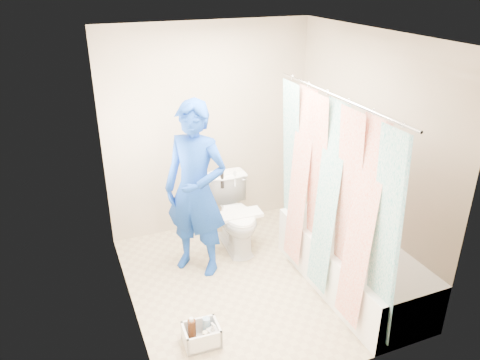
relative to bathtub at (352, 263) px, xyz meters
name	(u,v)px	position (x,y,z in m)	size (l,w,h in m)	color
floor	(254,281)	(-0.85, 0.43, -0.27)	(2.60, 2.60, 0.00)	tan
ceiling	(258,35)	(-0.85, 0.43, 2.13)	(2.40, 2.60, 0.02)	white
wall_back	(209,130)	(-0.85, 1.73, 0.93)	(2.40, 0.02, 2.40)	#BEA892
wall_front	(334,245)	(-0.85, -0.88, 0.93)	(2.40, 0.02, 2.40)	#BEA892
wall_left	(122,195)	(-2.05, 0.43, 0.93)	(0.02, 2.60, 2.40)	#BEA892
wall_right	(366,154)	(0.35, 0.43, 0.93)	(0.02, 2.60, 2.40)	#BEA892
bathtub	(352,263)	(0.00, 0.00, 0.00)	(0.70, 1.75, 0.50)	white
curtain_rod	(338,97)	(-0.33, 0.00, 1.68)	(0.02, 0.02, 1.90)	silver
shower_curtain	(329,200)	(-0.33, 0.00, 0.75)	(0.06, 1.75, 1.80)	white
toilet	(236,215)	(-0.77, 1.12, 0.13)	(0.44, 0.78, 0.79)	white
tank_lid	(239,214)	(-0.78, 0.99, 0.20)	(0.49, 0.21, 0.04)	white
tank_internals	(225,176)	(-0.81, 1.33, 0.51)	(0.19, 0.06, 0.26)	black
plumber	(196,190)	(-1.29, 0.87, 0.63)	(0.66, 0.43, 1.80)	#112EAB
cleaning_caddy	(203,335)	(-1.60, -0.19, -0.18)	(0.31, 0.25, 0.23)	white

